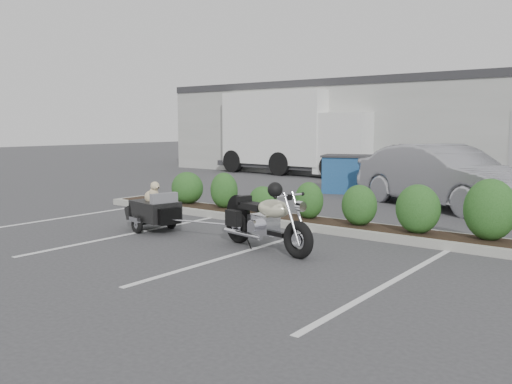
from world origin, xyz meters
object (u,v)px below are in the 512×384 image
Objects in this scene: motorcycle at (265,222)px; delivery_truck at (301,135)px; sedan at (443,176)px; dumpster at (352,174)px; pet_trailer at (155,210)px.

delivery_truck is at bearing 132.41° from motorcycle.
sedan is 2.34× the size of dumpster.
motorcycle is 2.78m from pet_trailer.
sedan is 10.19m from delivery_truck.
sedan reaches higher than dumpster.
motorcycle is 6.71m from sedan.
dumpster is 0.27× the size of delivery_truck.
dumpster is 6.76m from delivery_truck.
sedan is 0.63× the size of delivery_truck.
delivery_truck reaches higher than pet_trailer.
dumpster is (-3.34, 1.42, -0.21)m from sedan.
pet_trailer is at bearing -168.57° from motorcycle.
dumpster is (-2.58, 8.08, 0.11)m from motorcycle.
delivery_truck reaches higher than dumpster.
delivery_truck is at bearing 79.38° from sedan.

